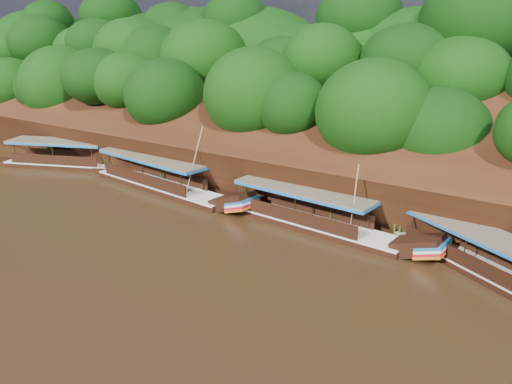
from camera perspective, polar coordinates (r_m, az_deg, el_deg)
ground at (r=25.55m, az=-3.48°, el=-9.58°), size 160.00×160.00×0.00m
riverbank at (r=43.94m, az=15.12°, el=4.41°), size 120.00×30.06×19.40m
boat_0 at (r=27.51m, az=25.96°, el=-8.27°), size 12.61×8.12×5.84m
boat_1 at (r=30.91m, az=7.73°, el=-3.50°), size 14.25×3.18×5.30m
boat_2 at (r=38.54m, az=-10.02°, el=0.83°), size 16.13×3.76×5.99m
boat_3 at (r=47.45m, az=-20.00°, el=3.26°), size 13.32×7.15×2.89m
reeds at (r=34.03m, az=2.26°, el=-0.68°), size 50.80×2.51×2.24m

